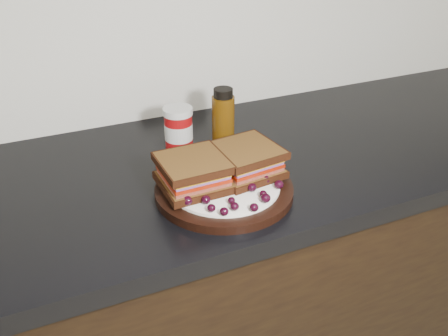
# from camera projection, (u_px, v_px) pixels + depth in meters

# --- Properties ---
(countertop) EXTENTS (3.98, 0.60, 0.04)m
(countertop) POSITION_uv_depth(u_px,v_px,m) (121.00, 191.00, 1.06)
(countertop) COLOR black
(countertop) RESTS_ON base_cabinets
(plate) EXTENTS (0.28, 0.28, 0.02)m
(plate) POSITION_uv_depth(u_px,v_px,m) (224.00, 190.00, 1.01)
(plate) COLOR black
(plate) RESTS_ON countertop
(sandwich_left) EXTENTS (0.13, 0.13, 0.06)m
(sandwich_left) POSITION_uv_depth(u_px,v_px,m) (193.00, 173.00, 0.98)
(sandwich_left) COLOR brown
(sandwich_left) RESTS_ON plate
(sandwich_right) EXTENTS (0.14, 0.14, 0.06)m
(sandwich_right) POSITION_uv_depth(u_px,v_px,m) (246.00, 160.00, 1.02)
(sandwich_right) COLOR brown
(sandwich_right) RESTS_ON plate
(grape_0) EXTENTS (0.02, 0.02, 0.02)m
(grape_0) POSITION_uv_depth(u_px,v_px,m) (187.00, 201.00, 0.93)
(grape_0) COLOR black
(grape_0) RESTS_ON plate
(grape_1) EXTENTS (0.02, 0.02, 0.02)m
(grape_1) POSITION_uv_depth(u_px,v_px,m) (206.00, 200.00, 0.93)
(grape_1) COLOR black
(grape_1) RESTS_ON plate
(grape_2) EXTENTS (0.02, 0.02, 0.01)m
(grape_2) POSITION_uv_depth(u_px,v_px,m) (211.00, 208.00, 0.91)
(grape_2) COLOR black
(grape_2) RESTS_ON plate
(grape_3) EXTENTS (0.02, 0.02, 0.02)m
(grape_3) POSITION_uv_depth(u_px,v_px,m) (224.00, 211.00, 0.90)
(grape_3) COLOR black
(grape_3) RESTS_ON plate
(grape_4) EXTENTS (0.02, 0.02, 0.02)m
(grape_4) POSITION_uv_depth(u_px,v_px,m) (235.00, 206.00, 0.92)
(grape_4) COLOR black
(grape_4) RESTS_ON plate
(grape_5) EXTENTS (0.01, 0.01, 0.01)m
(grape_5) POSITION_uv_depth(u_px,v_px,m) (231.00, 200.00, 0.94)
(grape_5) COLOR black
(grape_5) RESTS_ON plate
(grape_6) EXTENTS (0.02, 0.02, 0.02)m
(grape_6) POSITION_uv_depth(u_px,v_px,m) (254.00, 207.00, 0.91)
(grape_6) COLOR black
(grape_6) RESTS_ON plate
(grape_7) EXTENTS (0.02, 0.02, 0.02)m
(grape_7) POSITION_uv_depth(u_px,v_px,m) (266.00, 198.00, 0.94)
(grape_7) COLOR black
(grape_7) RESTS_ON plate
(grape_8) EXTENTS (0.02, 0.02, 0.01)m
(grape_8) POSITION_uv_depth(u_px,v_px,m) (263.00, 194.00, 0.95)
(grape_8) COLOR black
(grape_8) RESTS_ON plate
(grape_9) EXTENTS (0.02, 0.02, 0.02)m
(grape_9) POSITION_uv_depth(u_px,v_px,m) (252.00, 187.00, 0.97)
(grape_9) COLOR black
(grape_9) RESTS_ON plate
(grape_10) EXTENTS (0.02, 0.02, 0.02)m
(grape_10) POSITION_uv_depth(u_px,v_px,m) (279.00, 184.00, 0.98)
(grape_10) COLOR black
(grape_10) RESTS_ON plate
(grape_11) EXTENTS (0.02, 0.02, 0.01)m
(grape_11) POSITION_uv_depth(u_px,v_px,m) (264.00, 179.00, 1.00)
(grape_11) COLOR black
(grape_11) RESTS_ON plate
(grape_12) EXTENTS (0.02, 0.02, 0.02)m
(grape_12) POSITION_uv_depth(u_px,v_px,m) (266.00, 179.00, 1.00)
(grape_12) COLOR black
(grape_12) RESTS_ON plate
(grape_13) EXTENTS (0.02, 0.02, 0.02)m
(grape_13) POSITION_uv_depth(u_px,v_px,m) (263.00, 170.00, 1.03)
(grape_13) COLOR black
(grape_13) RESTS_ON plate
(grape_14) EXTENTS (0.02, 0.02, 0.02)m
(grape_14) POSITION_uv_depth(u_px,v_px,m) (249.00, 165.00, 1.05)
(grape_14) COLOR black
(grape_14) RESTS_ON plate
(grape_15) EXTENTS (0.02, 0.02, 0.02)m
(grape_15) POSITION_uv_depth(u_px,v_px,m) (243.00, 168.00, 1.04)
(grape_15) COLOR black
(grape_15) RESTS_ON plate
(grape_16) EXTENTS (0.02, 0.02, 0.02)m
(grape_16) POSITION_uv_depth(u_px,v_px,m) (197.00, 169.00, 1.03)
(grape_16) COLOR black
(grape_16) RESTS_ON plate
(grape_17) EXTENTS (0.02, 0.02, 0.02)m
(grape_17) POSITION_uv_depth(u_px,v_px,m) (194.00, 175.00, 1.02)
(grape_17) COLOR black
(grape_17) RESTS_ON plate
(grape_18) EXTENTS (0.02, 0.02, 0.02)m
(grape_18) POSITION_uv_depth(u_px,v_px,m) (180.00, 181.00, 0.99)
(grape_18) COLOR black
(grape_18) RESTS_ON plate
(grape_19) EXTENTS (0.02, 0.02, 0.02)m
(grape_19) POSITION_uv_depth(u_px,v_px,m) (186.00, 181.00, 0.99)
(grape_19) COLOR black
(grape_19) RESTS_ON plate
(grape_20) EXTENTS (0.02, 0.02, 0.02)m
(grape_20) POSITION_uv_depth(u_px,v_px,m) (194.00, 188.00, 0.97)
(grape_20) COLOR black
(grape_20) RESTS_ON plate
(grape_21) EXTENTS (0.02, 0.02, 0.02)m
(grape_21) POSITION_uv_depth(u_px,v_px,m) (197.00, 192.00, 0.96)
(grape_21) COLOR black
(grape_21) RESTS_ON plate
(grape_22) EXTENTS (0.02, 0.02, 0.02)m
(grape_22) POSITION_uv_depth(u_px,v_px,m) (197.00, 179.00, 1.00)
(grape_22) COLOR black
(grape_22) RESTS_ON plate
(grape_23) EXTENTS (0.02, 0.02, 0.02)m
(grape_23) POSITION_uv_depth(u_px,v_px,m) (180.00, 179.00, 1.00)
(grape_23) COLOR black
(grape_23) RESTS_ON plate
(grape_24) EXTENTS (0.02, 0.02, 0.02)m
(grape_24) POSITION_uv_depth(u_px,v_px,m) (189.00, 185.00, 0.98)
(grape_24) COLOR black
(grape_24) RESTS_ON plate
(condiment_jar) EXTENTS (0.07, 0.07, 0.10)m
(condiment_jar) POSITION_uv_depth(u_px,v_px,m) (178.00, 128.00, 1.17)
(condiment_jar) COLOR #990B0D
(condiment_jar) RESTS_ON countertop
(oil_bottle) EXTENTS (0.07, 0.07, 0.15)m
(oil_bottle) POSITION_uv_depth(u_px,v_px,m) (223.00, 119.00, 1.16)
(oil_bottle) COLOR #4D2E07
(oil_bottle) RESTS_ON countertop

